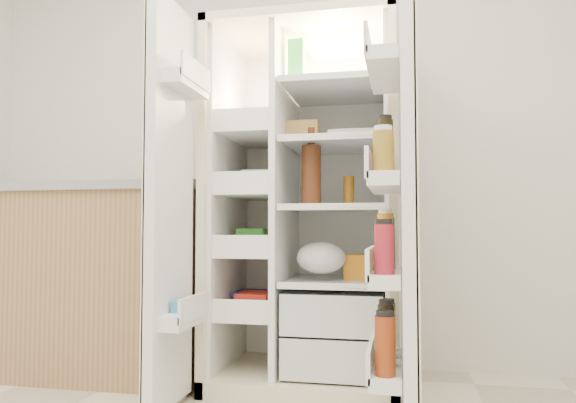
# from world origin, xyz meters

# --- Properties ---
(wall_back) EXTENTS (4.00, 0.02, 2.70)m
(wall_back) POSITION_xyz_m (0.00, 2.00, 1.35)
(wall_back) COLOR silver
(wall_back) RESTS_ON floor
(refrigerator) EXTENTS (0.92, 0.70, 1.80)m
(refrigerator) POSITION_xyz_m (0.08, 1.65, 0.74)
(refrigerator) COLOR beige
(refrigerator) RESTS_ON floor
(freezer_door) EXTENTS (0.15, 0.40, 1.72)m
(freezer_door) POSITION_xyz_m (-0.43, 1.05, 0.89)
(freezer_door) COLOR white
(freezer_door) RESTS_ON floor
(fridge_door) EXTENTS (0.17, 0.58, 1.72)m
(fridge_door) POSITION_xyz_m (0.55, 0.96, 0.87)
(fridge_door) COLOR white
(fridge_door) RESTS_ON floor
(kitchen_counter) EXTENTS (1.40, 0.75, 1.02)m
(kitchen_counter) POSITION_xyz_m (-1.12, 1.62, 0.51)
(kitchen_counter) COLOR #A27C51
(kitchen_counter) RESTS_ON floor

